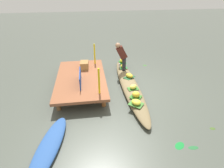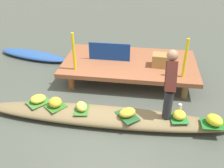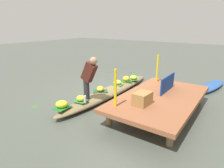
# 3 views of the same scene
# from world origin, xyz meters

# --- Properties ---
(canal_water) EXTENTS (40.00, 40.00, 0.00)m
(canal_water) POSITION_xyz_m (0.00, 0.00, 0.00)
(canal_water) COLOR #4A5047
(canal_water) RESTS_ON ground
(dock_platform) EXTENTS (3.20, 1.80, 0.45)m
(dock_platform) POSITION_xyz_m (0.34, 1.81, 0.39)
(dock_platform) COLOR brown
(dock_platform) RESTS_ON ground
(vendor_boat) EXTENTS (4.69, 0.64, 0.24)m
(vendor_boat) POSITION_xyz_m (0.00, 0.00, 0.12)
(vendor_boat) COLOR olive
(vendor_boat) RESTS_ON ground
(moored_boat) EXTENTS (2.22, 0.98, 0.18)m
(moored_boat) POSITION_xyz_m (-2.54, 2.58, 0.09)
(moored_boat) COLOR #2B539A
(moored_boat) RESTS_ON ground
(leaf_mat_0) EXTENTS (0.50, 0.53, 0.01)m
(leaf_mat_0) POSITION_xyz_m (0.46, -0.08, 0.25)
(leaf_mat_0) COLOR #205128
(leaf_mat_0) RESTS_ON vendor_boat
(banana_bunch_0) EXTENTS (0.39, 0.36, 0.16)m
(banana_bunch_0) POSITION_xyz_m (0.46, -0.08, 0.32)
(banana_bunch_0) COLOR gold
(banana_bunch_0) RESTS_ON vendor_boat
(leaf_mat_1) EXTENTS (0.53, 0.54, 0.01)m
(leaf_mat_1) POSITION_xyz_m (-1.33, 0.11, 0.25)
(leaf_mat_1) COLOR #3E7830
(leaf_mat_1) RESTS_ON vendor_boat
(banana_bunch_1) EXTENTS (0.39, 0.38, 0.15)m
(banana_bunch_1) POSITION_xyz_m (-1.33, 0.11, 0.32)
(banana_bunch_1) COLOR yellow
(banana_bunch_1) RESTS_ON vendor_boat
(leaf_mat_2) EXTENTS (0.30, 0.40, 0.01)m
(leaf_mat_2) POSITION_xyz_m (-0.41, -0.02, 0.25)
(leaf_mat_2) COLOR #37722B
(leaf_mat_2) RESTS_ON vendor_boat
(banana_bunch_2) EXTENTS (0.31, 0.33, 0.16)m
(banana_bunch_2) POSITION_xyz_m (-0.41, -0.02, 0.32)
(banana_bunch_2) COLOR #F4E751
(banana_bunch_2) RESTS_ON vendor_boat
(leaf_mat_3) EXTENTS (0.43, 0.33, 0.01)m
(leaf_mat_3) POSITION_xyz_m (1.98, -0.10, 0.25)
(leaf_mat_3) COLOR #1F6F25
(leaf_mat_3) RESTS_ON vendor_boat
(banana_bunch_3) EXTENTS (0.38, 0.38, 0.19)m
(banana_bunch_3) POSITION_xyz_m (1.98, -0.10, 0.34)
(banana_bunch_3) COLOR yellow
(banana_bunch_3) RESTS_ON vendor_boat
(leaf_mat_4) EXTENTS (0.47, 0.47, 0.01)m
(leaf_mat_4) POSITION_xyz_m (-0.94, 0.02, 0.25)
(leaf_mat_4) COLOR #317023
(leaf_mat_4) RESTS_ON vendor_boat
(banana_bunch_4) EXTENTS (0.33, 0.33, 0.19)m
(banana_bunch_4) POSITION_xyz_m (-0.94, 0.02, 0.34)
(banana_bunch_4) COLOR gold
(banana_bunch_4) RESTS_ON vendor_boat
(leaf_mat_5) EXTENTS (0.36, 0.38, 0.01)m
(leaf_mat_5) POSITION_xyz_m (1.39, -0.02, 0.25)
(leaf_mat_5) COLOR #277934
(leaf_mat_5) RESTS_ON vendor_boat
(banana_bunch_5) EXTENTS (0.30, 0.30, 0.16)m
(banana_bunch_5) POSITION_xyz_m (1.39, -0.02, 0.32)
(banana_bunch_5) COLOR yellow
(banana_bunch_5) RESTS_ON vendor_boat
(vendor_person) EXTENTS (0.20, 0.51, 1.20)m
(vendor_person) POSITION_xyz_m (1.17, 0.11, 0.93)
(vendor_person) COLOR #28282D
(vendor_person) RESTS_ON vendor_boat
(water_bottle) EXTENTS (0.07, 0.07, 0.20)m
(water_bottle) POSITION_xyz_m (1.41, 0.15, 0.34)
(water_bottle) COLOR silver
(water_bottle) RESTS_ON vendor_boat
(market_banner) EXTENTS (1.00, 0.03, 0.44)m
(market_banner) POSITION_xyz_m (-0.16, 1.81, 0.67)
(market_banner) COLOR navy
(market_banner) RESTS_ON dock_platform
(railing_post_west) EXTENTS (0.06, 0.06, 0.87)m
(railing_post_west) POSITION_xyz_m (-0.86, 1.21, 0.89)
(railing_post_west) COLOR yellow
(railing_post_west) RESTS_ON dock_platform
(railing_post_east) EXTENTS (0.06, 0.06, 0.87)m
(railing_post_east) POSITION_xyz_m (1.54, 1.21, 0.89)
(railing_post_east) COLOR yellow
(railing_post_east) RESTS_ON dock_platform
(produce_crate) EXTENTS (0.46, 0.35, 0.29)m
(produce_crate) POSITION_xyz_m (1.09, 1.66, 0.60)
(produce_crate) COLOR #9C723F
(produce_crate) RESTS_ON dock_platform
(drifting_plant_0) EXTENTS (0.33, 0.36, 0.01)m
(drifting_plant_0) POSITION_xyz_m (-2.87, -0.63, 0.00)
(drifting_plant_0) COLOR #167D2F
(drifting_plant_0) RESTS_ON ground
(drifting_plant_1) EXTENTS (0.12, 0.17, 0.01)m
(drifting_plant_1) POSITION_xyz_m (-2.43, -1.82, 0.00)
(drifting_plant_1) COLOR #3C5722
(drifting_plant_1) RESTS_ON ground
(drifting_plant_2) EXTENTS (0.23, 0.24, 0.01)m
(drifting_plant_2) POSITION_xyz_m (2.02, -1.22, 0.00)
(drifting_plant_2) COLOR #3B6A30
(drifting_plant_2) RESTS_ON ground
(drifting_plant_3) EXTENTS (0.13, 0.27, 0.01)m
(drifting_plant_3) POSITION_xyz_m (-2.98, -0.93, 0.00)
(drifting_plant_3) COLOR #236332
(drifting_plant_3) RESTS_ON ground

